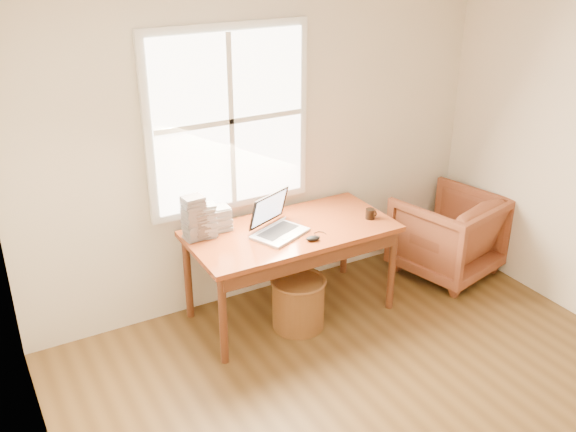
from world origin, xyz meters
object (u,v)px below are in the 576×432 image
cd_stack_a (206,220)px  wicker_stool (298,303)px  armchair (447,234)px  desk (291,231)px  laptop (280,216)px  coffee_mug (370,214)px

cd_stack_a → wicker_stool: bearing=-35.4°
armchair → cd_stack_a: bearing=-21.1°
desk → cd_stack_a: bearing=161.8°
desk → cd_stack_a: size_ratio=6.11×
armchair → laptop: laptop is taller
wicker_stool → laptop: laptop is taller
cd_stack_a → armchair: bearing=-7.7°
laptop → coffee_mug: size_ratio=5.48×
laptop → coffee_mug: 0.78m
armchair → coffee_mug: 1.00m
coffee_mug → laptop: bearing=-170.1°
desk → laptop: (-0.12, -0.05, 0.18)m
wicker_stool → coffee_mug: size_ratio=4.92×
wicker_stool → cd_stack_a: 0.97m
laptop → cd_stack_a: size_ratio=1.72×
desk → laptop: laptop is taller
armchair → coffee_mug: (-0.91, -0.05, 0.42)m
desk → cd_stack_a: 0.66m
desk → coffee_mug: coffee_mug is taller
armchair → wicker_stool: size_ratio=2.01×
desk → armchair: bearing=-3.3°
wicker_stool → cd_stack_a: (-0.56, 0.40, 0.68)m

